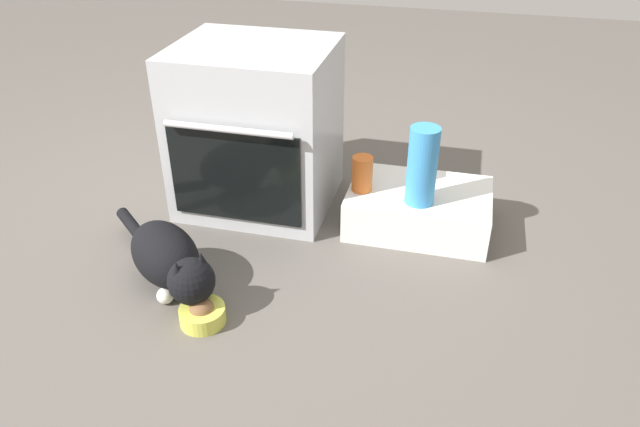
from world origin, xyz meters
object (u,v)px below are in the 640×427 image
Objects in this scene: pantry_cabinet at (418,208)px; water_bottle at (422,166)px; food_bowl at (202,313)px; sauce_jar at (362,174)px; cat at (170,259)px; oven at (257,128)px.

pantry_cabinet is 1.82× the size of water_bottle.
pantry_cabinet is 0.95m from food_bowl.
food_bowl is 0.81m from sauce_jar.
cat is 0.95m from water_bottle.
food_bowl is at bearing 0.00° from cat.
pantry_cabinet is 0.98m from cat.
sauce_jar is 0.24m from water_bottle.
sauce_jar reaches higher than cat.
oven reaches higher than food_bowl.
food_bowl is (0.07, -0.78, -0.30)m from oven.
oven is 4.50× the size of food_bowl.
food_bowl is 0.26× the size of cat.
cat is at bearing -146.65° from water_bottle.
food_bowl is at bearing -84.84° from oven.
water_bottle is (0.00, -0.09, 0.23)m from pantry_cabinet.
cat is at bearing -135.12° from sauce_jar.
cat reaches higher than pantry_cabinet.
pantry_cabinet is 0.27m from sauce_jar.
oven is 0.84m from food_bowl.
cat is at bearing 140.39° from food_bowl.
oven reaches higher than pantry_cabinet.
water_bottle reaches higher than cat.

